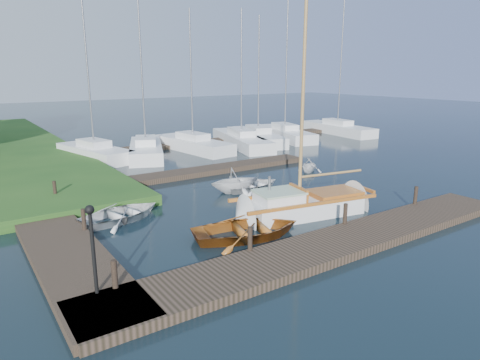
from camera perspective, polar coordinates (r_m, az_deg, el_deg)
ground at (r=19.83m, az=0.00°, el=-3.36°), size 160.00×160.00×0.00m
near_dock at (r=15.49m, az=12.72°, el=-8.31°), size 18.00×2.20×0.30m
left_dock at (r=18.76m, az=-24.48°, el=-5.25°), size 2.20×18.00×0.30m
far_dock at (r=26.14m, az=-4.39°, el=1.28°), size 14.00×1.60×0.30m
pontoon at (r=38.21m, az=-1.09°, el=5.44°), size 30.00×1.60×0.30m
mooring_post_0 at (r=12.28m, az=-16.39°, el=-11.94°), size 0.16×0.16×0.80m
mooring_post_1 at (r=14.12m, az=1.35°, el=-7.81°), size 0.16×0.16×0.80m
mooring_post_2 at (r=16.97m, az=13.85°, el=-4.38°), size 0.16×0.16×0.80m
mooring_post_3 at (r=20.43m, az=22.37°, el=-1.88°), size 0.16×0.16×0.80m
mooring_post_4 at (r=16.90m, az=-20.11°, el=-4.93°), size 0.16×0.16×0.80m
mooring_post_5 at (r=21.61m, az=-23.46°, el=-1.16°), size 0.16×0.16×0.80m
lamp_post at (r=11.70m, az=-19.13°, el=-7.24°), size 0.24×0.24×2.44m
sailboat at (r=18.75m, az=8.82°, el=-3.48°), size 7.38×3.17×9.83m
dinghy at (r=15.95m, az=1.01°, el=-6.21°), size 4.69×3.86×0.85m
tender_a at (r=18.47m, az=-15.52°, el=-4.06°), size 3.98×3.22×0.73m
tender_b at (r=21.82m, az=-0.69°, el=0.16°), size 2.83×2.52×1.38m
tender_c at (r=22.42m, az=1.74°, el=-0.42°), size 3.16×2.29×0.65m
tender_d at (r=26.66m, az=9.23°, el=2.12°), size 2.38×2.29×0.97m
marina_boat_0 at (r=31.72m, az=-18.83°, el=3.65°), size 3.74×7.38×11.43m
marina_boat_1 at (r=31.92m, az=-12.43°, el=4.13°), size 4.98×8.13×11.26m
marina_boat_2 at (r=33.69m, az=-6.29°, el=4.88°), size 3.11×8.22×10.48m
marina_boat_3 at (r=35.76m, az=0.18°, el=5.50°), size 4.67×9.96×10.77m
marina_boat_4 at (r=37.60m, az=2.42°, el=5.92°), size 4.81×9.10×10.51m
marina_boat_5 at (r=39.60m, az=5.98°, el=6.31°), size 4.10×8.67×12.21m
marina_boat_7 at (r=43.93m, az=12.85°, el=6.81°), size 3.13×9.10×12.96m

